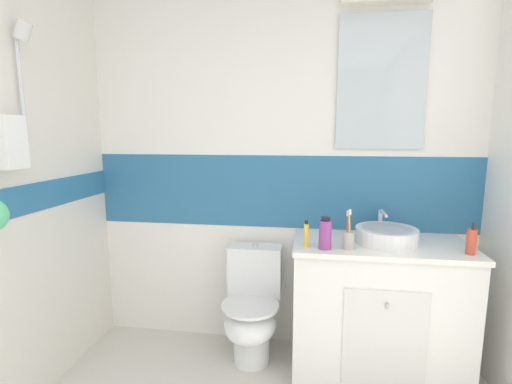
{
  "coord_description": "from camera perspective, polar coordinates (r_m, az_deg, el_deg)",
  "views": [
    {
      "loc": [
        0.2,
        -0.08,
        1.5
      ],
      "look_at": [
        -0.11,
        2.0,
        1.16
      ],
      "focal_mm": 25.67,
      "sensor_mm": 36.0,
      "label": 1
    }
  ],
  "objects": [
    {
      "name": "vanity_cabinet",
      "position": [
        2.5,
        18.3,
        -16.76
      ],
      "size": [
        1.03,
        0.55,
        0.85
      ],
      "color": "white",
      "rests_on": "ground_plane"
    },
    {
      "name": "soap_dispenser",
      "position": [
        2.31,
        30.52,
        -6.67
      ],
      "size": [
        0.05,
        0.05,
        0.18
      ],
      "color": "#D84C33",
      "rests_on": "vanity_cabinet"
    },
    {
      "name": "sink_basin",
      "position": [
        2.33,
        19.63,
        -6.3
      ],
      "size": [
        0.36,
        0.4,
        0.17
      ],
      "color": "white",
      "rests_on": "vanity_cabinet"
    },
    {
      "name": "wall_back_tiled",
      "position": [
        2.55,
        4.13,
        3.8
      ],
      "size": [
        3.2,
        0.2,
        2.5
      ],
      "color": "white",
      "rests_on": "ground_plane"
    },
    {
      "name": "toothpaste_tube_upright",
      "position": [
        2.14,
        7.83,
        -6.6
      ],
      "size": [
        0.03,
        0.03,
        0.16
      ],
      "color": "yellow",
      "rests_on": "vanity_cabinet"
    },
    {
      "name": "toilet",
      "position": [
        2.54,
        -0.61,
        -17.73
      ],
      "size": [
        0.37,
        0.5,
        0.76
      ],
      "color": "white",
      "rests_on": "ground_plane"
    },
    {
      "name": "toothbrush_cup",
      "position": [
        2.15,
        14.2,
        -7.06
      ],
      "size": [
        0.07,
        0.07,
        0.23
      ],
      "color": "#B2ADA3",
      "rests_on": "vanity_cabinet"
    },
    {
      "name": "mouthwash_bottle",
      "position": [
        2.12,
        10.74,
        -6.41
      ],
      "size": [
        0.07,
        0.07,
        0.18
      ],
      "color": "#993F99",
      "rests_on": "vanity_cabinet"
    }
  ]
}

